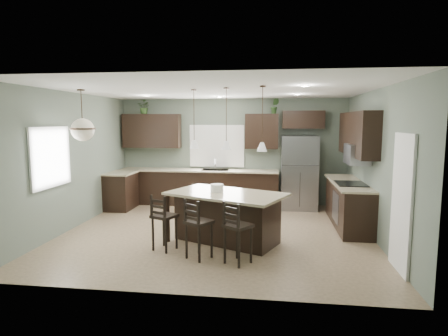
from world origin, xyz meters
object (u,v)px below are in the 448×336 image
serving_dish (217,188)px  bar_stool_center (199,229)px  refrigerator (299,173)px  plant_back_left (144,107)px  bar_stool_left (165,222)px  bar_stool_right (238,233)px  kitchen_island (226,218)px

serving_dish → bar_stool_center: size_ratio=0.24×
refrigerator → plant_back_left: 4.42m
refrigerator → serving_dish: (-1.67, -2.83, 0.07)m
refrigerator → plant_back_left: size_ratio=4.89×
bar_stool_left → serving_dish: bearing=59.8°
bar_stool_left → plant_back_left: 4.53m
bar_stool_right → plant_back_left: 5.48m
refrigerator → bar_stool_center: refrigerator is taller
bar_stool_center → bar_stool_right: bar_stool_right is taller
serving_dish → bar_stool_center: bearing=-99.3°
bar_stool_center → refrigerator: bearing=96.5°
kitchen_island → bar_stool_center: (-0.34, -0.85, 0.03)m
refrigerator → serving_dish: size_ratio=7.71×
kitchen_island → bar_stool_right: 1.04m
bar_stool_left → bar_stool_center: size_ratio=0.99×
kitchen_island → bar_stool_right: bearing=-49.0°
serving_dish → bar_stool_right: serving_dish is taller
bar_stool_left → plant_back_left: size_ratio=2.59×
refrigerator → serving_dish: bearing=-120.6°
refrigerator → bar_stool_left: size_ratio=1.89×
plant_back_left → bar_stool_left: bearing=-66.5°
bar_stool_left → bar_stool_center: (0.66, -0.32, 0.00)m
bar_stool_left → plant_back_left: plant_back_left is taller
bar_stool_left → plant_back_left: (-1.60, 3.68, 2.10)m
bar_stool_left → bar_stool_right: size_ratio=0.99×
plant_back_left → refrigerator: bearing=-3.3°
bar_stool_right → plant_back_left: plant_back_left is taller
refrigerator → bar_stool_right: 4.10m
refrigerator → bar_stool_right: (-1.18, -3.90, -0.43)m
kitchen_island → plant_back_left: 4.61m
kitchen_island → bar_stool_left: 1.13m
bar_stool_left → plant_back_left: bearing=136.4°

